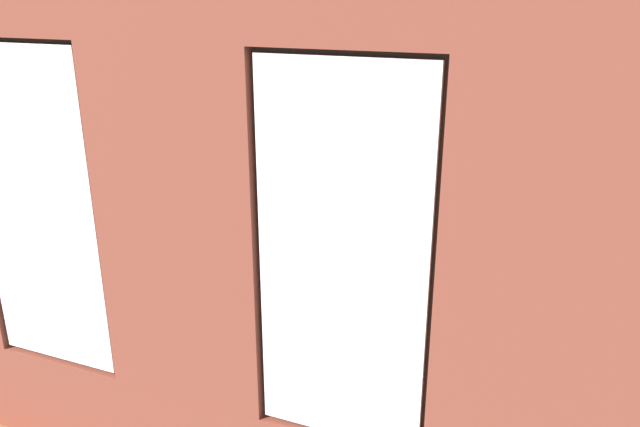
% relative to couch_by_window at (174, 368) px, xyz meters
% --- Properties ---
extents(ground_plane, '(7.00, 6.45, 0.10)m').
position_rel_couch_by_window_xyz_m(ground_plane, '(-0.61, -2.19, -0.38)').
color(ground_plane, brown).
extents(brick_wall_with_windows, '(6.40, 0.30, 3.10)m').
position_rel_couch_by_window_xyz_m(brick_wall_with_windows, '(-0.61, 0.65, 1.17)').
color(brick_wall_with_windows, brown).
rests_on(brick_wall_with_windows, ground_plane).
extents(white_wall_right, '(0.10, 5.45, 3.10)m').
position_rel_couch_by_window_xyz_m(white_wall_right, '(2.54, -1.99, 1.22)').
color(white_wall_right, silver).
rests_on(white_wall_right, ground_plane).
extents(couch_by_window, '(1.77, 0.87, 0.80)m').
position_rel_couch_by_window_xyz_m(couch_by_window, '(0.00, 0.00, 0.00)').
color(couch_by_window, black).
rests_on(couch_by_window, ground_plane).
extents(couch_left, '(0.88, 2.06, 0.80)m').
position_rel_couch_by_window_xyz_m(couch_left, '(-3.12, -1.79, -0.00)').
color(couch_left, black).
rests_on(couch_left, ground_plane).
extents(coffee_table, '(1.50, 0.75, 0.43)m').
position_rel_couch_by_window_xyz_m(coffee_table, '(-0.23, -2.50, 0.04)').
color(coffee_table, tan).
rests_on(coffee_table, ground_plane).
extents(cup_ceramic, '(0.07, 0.07, 0.08)m').
position_rel_couch_by_window_xyz_m(cup_ceramic, '(-0.64, -2.63, 0.14)').
color(cup_ceramic, '#B23D38').
rests_on(cup_ceramic, coffee_table).
extents(candle_jar, '(0.08, 0.08, 0.09)m').
position_rel_couch_by_window_xyz_m(candle_jar, '(-0.34, -2.38, 0.14)').
color(candle_jar, '#B7333D').
rests_on(candle_jar, coffee_table).
extents(table_plant_small, '(0.15, 0.15, 0.24)m').
position_rel_couch_by_window_xyz_m(table_plant_small, '(-0.04, -2.59, 0.23)').
color(table_plant_small, '#47423D').
rests_on(table_plant_small, coffee_table).
extents(remote_silver, '(0.12, 0.18, 0.02)m').
position_rel_couch_by_window_xyz_m(remote_silver, '(-0.23, -2.50, 0.11)').
color(remote_silver, '#B2B2B7').
rests_on(remote_silver, coffee_table).
extents(media_console, '(1.28, 0.42, 0.50)m').
position_rel_couch_by_window_xyz_m(media_console, '(2.24, -2.01, -0.08)').
color(media_console, black).
rests_on(media_console, ground_plane).
extents(tv_flatscreen, '(1.01, 0.20, 0.67)m').
position_rel_couch_by_window_xyz_m(tv_flatscreen, '(2.24, -2.01, 0.50)').
color(tv_flatscreen, black).
rests_on(tv_flatscreen, media_console).
extents(papasan_chair, '(1.02, 1.02, 0.66)m').
position_rel_couch_by_window_xyz_m(papasan_chair, '(-0.55, -4.21, 0.10)').
color(papasan_chair, olive).
rests_on(papasan_chair, ground_plane).
extents(potted_plant_corner_near_left, '(1.01, 0.85, 1.35)m').
position_rel_couch_by_window_xyz_m(potted_plant_corner_near_left, '(-3.26, -4.42, 0.43)').
color(potted_plant_corner_near_left, '#47423D').
rests_on(potted_plant_corner_near_left, ground_plane).
extents(potted_plant_near_tv, '(0.76, 0.76, 1.04)m').
position_rel_couch_by_window_xyz_m(potted_plant_near_tv, '(1.69, -0.92, 0.37)').
color(potted_plant_near_tv, gray).
rests_on(potted_plant_near_tv, ground_plane).
extents(potted_plant_mid_room_small, '(0.37, 0.37, 0.54)m').
position_rel_couch_by_window_xyz_m(potted_plant_mid_room_small, '(-1.30, -3.13, 0.02)').
color(potted_plant_mid_room_small, brown).
rests_on(potted_plant_mid_room_small, ground_plane).
extents(potted_plant_by_left_couch, '(0.33, 0.33, 0.60)m').
position_rel_couch_by_window_xyz_m(potted_plant_by_left_couch, '(-2.72, -3.27, 0.07)').
color(potted_plant_by_left_couch, gray).
rests_on(potted_plant_by_left_couch, ground_plane).
extents(potted_plant_between_couches, '(0.57, 0.57, 0.96)m').
position_rel_couch_by_window_xyz_m(potted_plant_between_couches, '(-1.34, -0.05, 0.31)').
color(potted_plant_between_couches, brown).
rests_on(potted_plant_between_couches, ground_plane).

